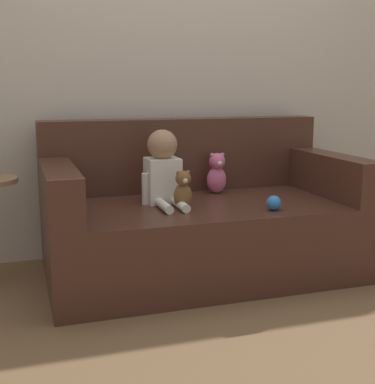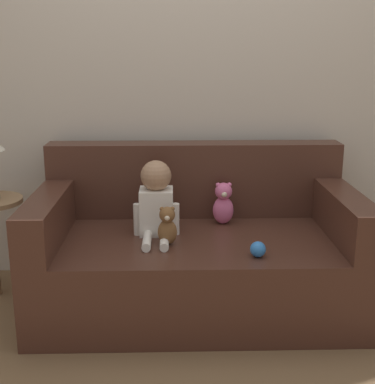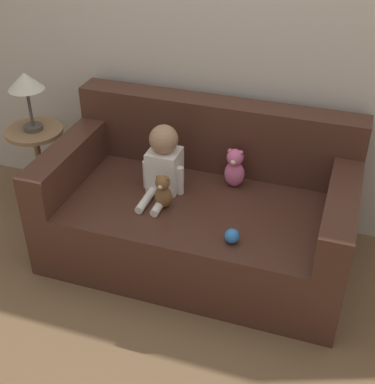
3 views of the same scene
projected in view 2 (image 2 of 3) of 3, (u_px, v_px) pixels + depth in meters
The scene contains 7 objects.
ground_plane at pixel (196, 306), 2.96m from camera, with size 12.00×12.00×0.00m, color brown.
wall_back at pixel (193, 63), 3.16m from camera, with size 8.00×0.05×2.60m.
couch at pixel (196, 251), 2.94m from camera, with size 1.71×0.93×0.85m.
person_baby at pixel (156, 202), 2.84m from camera, with size 0.24×0.37×0.40m.
teddy_bear_brown at pixel (167, 226), 2.70m from camera, with size 0.10×0.09×0.20m.
plush_toy_side at pixel (223, 203), 3.02m from camera, with size 0.12×0.11×0.24m.
toy_ball at pixel (258, 249), 2.55m from camera, with size 0.08×0.08×0.08m.
Camera 2 is at (-0.12, -2.70, 1.38)m, focal length 50.00 mm.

